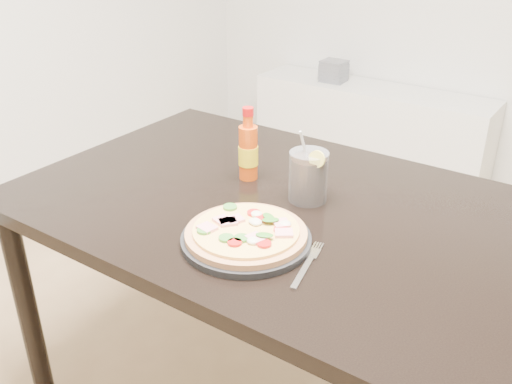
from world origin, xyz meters
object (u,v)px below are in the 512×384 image
Objects in this scene: dining_table at (282,230)px; media_console at (369,128)px; pizza at (247,232)px; hot_sauce_bottle at (248,151)px; plate at (246,239)px; cola_cup at (308,177)px; fork at (308,263)px.

dining_table is 1.00× the size of media_console.
pizza is 0.35m from hot_sauce_bottle.
plate is 1.44× the size of hot_sauce_bottle.
pizza is at bearing -79.91° from dining_table.
cola_cup is 1.02× the size of fork.
hot_sauce_bottle is 0.21m from cola_cup.
dining_table reaches higher than media_console.
dining_table is at bearing 120.86° from fork.
pizza is 2.28m from media_console.
hot_sauce_bottle is at bearing 124.46° from plate.
plate is 0.02m from pizza.
plate is at bearing -91.52° from cola_cup.
pizza is at bearing -55.37° from hot_sauce_bottle.
fork reaches higher than dining_table.
hot_sauce_bottle reaches higher than plate.
dining_table is 7.48× the size of fork.
plate is 1.59× the size of fork.
cola_cup reaches higher than plate.
cola_cup is at bearing -71.44° from media_console.
fork is at bearing 0.96° from pizza.
hot_sauce_bottle is at bearing 129.18° from fork.
cola_cup is 0.14× the size of media_console.
cola_cup is (0.01, 0.27, 0.04)m from pizza.
pizza reaches higher than dining_table.
media_console is at bearing 106.19° from plate.
fork is 2.32m from media_console.
pizza reaches higher than plate.
pizza is 1.46× the size of cola_cup.
fork is at bearing -59.66° from cola_cup.
hot_sauce_bottle is at bearing 124.63° from pizza.
plate reaches higher than fork.
hot_sauce_bottle reaches higher than pizza.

